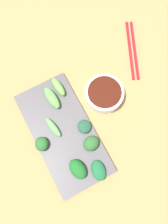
% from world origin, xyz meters
% --- Properties ---
extents(tabletop, '(2.10, 2.10, 0.02)m').
position_xyz_m(tabletop, '(0.00, 0.00, 0.01)').
color(tabletop, '#967A4A').
rests_on(tabletop, ground).
extents(sauce_bowl, '(0.13, 0.13, 0.04)m').
position_xyz_m(sauce_bowl, '(-0.12, -0.02, 0.04)').
color(sauce_bowl, white).
rests_on(sauce_bowl, tabletop).
extents(serving_plate, '(0.19, 0.38, 0.01)m').
position_xyz_m(serving_plate, '(0.06, 0.03, 0.03)').
color(serving_plate, '#4C484D').
rests_on(serving_plate, tabletop).
extents(broccoli_leafy_0, '(0.06, 0.06, 0.03)m').
position_xyz_m(broccoli_leafy_0, '(-0.00, 0.10, 0.05)').
color(broccoli_leafy_0, '#275828').
rests_on(broccoli_leafy_0, serving_plate).
extents(broccoli_stalk_1, '(0.04, 0.09, 0.03)m').
position_xyz_m(broccoli_stalk_1, '(0.04, -0.09, 0.05)').
color(broccoli_stalk_1, '#5CB74B').
rests_on(broccoli_stalk_1, serving_plate).
extents(broccoli_leafy_2, '(0.05, 0.07, 0.03)m').
position_xyz_m(broccoli_leafy_2, '(0.07, 0.15, 0.05)').
color(broccoli_leafy_2, '#195C22').
rests_on(broccoli_leafy_2, serving_plate).
extents(broccoli_leafy_3, '(0.05, 0.06, 0.03)m').
position_xyz_m(broccoli_leafy_3, '(0.14, 0.03, 0.05)').
color(broccoli_leafy_3, '#235B28').
rests_on(broccoli_leafy_3, serving_plate).
extents(broccoli_leafy_4, '(0.05, 0.07, 0.02)m').
position_xyz_m(broccoli_leafy_4, '(0.02, 0.19, 0.04)').
color(broccoli_leafy_4, '#195C32').
rests_on(broccoli_leafy_4, serving_plate).
extents(broccoli_stalk_5, '(0.03, 0.08, 0.02)m').
position_xyz_m(broccoli_stalk_5, '(0.08, -0.00, 0.04)').
color(broccoli_stalk_5, '#5FB756').
rests_on(broccoli_stalk_5, serving_plate).
extents(broccoli_leafy_6, '(0.06, 0.06, 0.02)m').
position_xyz_m(broccoli_leafy_6, '(-0.01, 0.05, 0.04)').
color(broccoli_leafy_6, '#1F4B34').
rests_on(broccoli_leafy_6, serving_plate).
extents(broccoli_stalk_7, '(0.03, 0.07, 0.03)m').
position_xyz_m(broccoli_stalk_7, '(0.01, -0.11, 0.05)').
color(broccoli_stalk_7, '#68B048').
rests_on(broccoli_stalk_7, serving_plate).
extents(chopsticks, '(0.12, 0.22, 0.01)m').
position_xyz_m(chopsticks, '(-0.29, -0.12, 0.02)').
color(chopsticks, '#B21520').
rests_on(chopsticks, tabletop).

